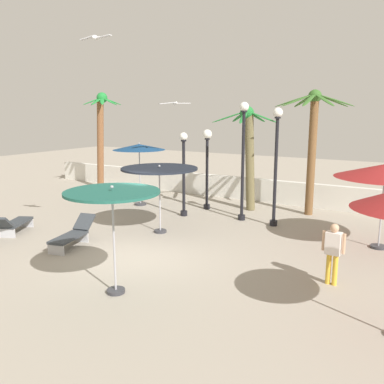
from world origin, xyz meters
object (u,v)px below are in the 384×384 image
object	(u,v)px
palm_tree_0	(313,136)
lounge_chair_0	(73,234)
lamp_post_3	(207,158)
patio_umbrella_3	(159,171)
lamp_post_1	(243,151)
patio_umbrella_1	(112,198)
patio_umbrella_0	(139,148)
palm_tree_1	(249,146)
lamp_post_0	(184,169)
palm_tree_2	(101,130)
lounge_chair_2	(13,223)
guest_0	(333,248)
seagull_1	(96,38)
seagull_0	(175,103)
lamp_post_2	(276,157)

from	to	relation	value
palm_tree_0	lounge_chair_0	world-z (taller)	palm_tree_0
lamp_post_3	lounge_chair_0	world-z (taller)	lamp_post_3
patio_umbrella_3	lamp_post_1	size ratio (longest dim) A/B	0.58
patio_umbrella_1	lounge_chair_0	distance (m)	4.33
patio_umbrella_1	lamp_post_1	xyz separation A→B (m)	(-0.12, 7.49, 0.42)
patio_umbrella_0	palm_tree_1	distance (m)	4.80
lamp_post_0	lounge_chair_0	world-z (taller)	lamp_post_0
palm_tree_2	lounge_chair_0	size ratio (longest dim) A/B	2.63
lounge_chair_2	guest_0	xyz separation A→B (m)	(10.34, 1.31, 0.53)
seagull_1	lamp_post_0	bearing A→B (deg)	91.64
lamp_post_1	lounge_chair_2	xyz separation A→B (m)	(-6.00, -5.75, -2.28)
patio_umbrella_0	patio_umbrella_3	size ratio (longest dim) A/B	1.07
palm_tree_2	lounge_chair_2	world-z (taller)	palm_tree_2
palm_tree_2	seagull_0	bearing A→B (deg)	-24.50
patio_umbrella_0	lamp_post_2	size ratio (longest dim) A/B	0.65
lamp_post_2	lounge_chair_2	bearing A→B (deg)	-142.67
patio_umbrella_0	palm_tree_0	xyz separation A→B (m)	(7.01, 2.13, 0.65)
palm_tree_1	seagull_1	size ratio (longest dim) A/B	4.56
lamp_post_3	lounge_chair_2	distance (m)	7.96
palm_tree_1	lounge_chair_0	xyz separation A→B (m)	(-2.78, -7.30, -2.34)
lamp_post_2	seagull_1	bearing A→B (deg)	-123.79
lamp_post_2	lounge_chair_2	world-z (taller)	lamp_post_2
patio_umbrella_1	lamp_post_2	size ratio (longest dim) A/B	0.59
lounge_chair_0	seagull_0	distance (m)	6.29
patio_umbrella_3	palm_tree_2	distance (m)	9.17
patio_umbrella_3	palm_tree_0	bearing A→B (deg)	53.89
lamp_post_0	lamp_post_2	bearing A→B (deg)	6.89
patio_umbrella_0	lamp_post_3	world-z (taller)	lamp_post_3
patio_umbrella_0	lounge_chair_2	distance (m)	6.29
palm_tree_1	lounge_chair_0	world-z (taller)	palm_tree_1
lamp_post_0	lounge_chair_0	distance (m)	5.31
lamp_post_2	lamp_post_3	bearing A→B (deg)	162.63
patio_umbrella_3	guest_0	bearing A→B (deg)	-13.42
palm_tree_0	lamp_post_1	xyz separation A→B (m)	(-2.01, -2.20, -0.54)
palm_tree_2	seagull_1	bearing A→B (deg)	-46.98
lounge_chair_0	lounge_chair_2	size ratio (longest dim) A/B	1.01
lamp_post_1	seagull_1	xyz separation A→B (m)	(-2.15, -5.37, 3.49)
lamp_post_1	palm_tree_1	bearing A→B (deg)	106.26
lounge_chair_0	seagull_1	bearing A→B (deg)	9.97
patio_umbrella_0	seagull_1	xyz separation A→B (m)	(2.86, -5.44, 3.59)
palm_tree_0	lamp_post_3	distance (m)	4.37
palm_tree_0	seagull_0	world-z (taller)	palm_tree_0
lamp_post_2	seagull_0	size ratio (longest dim) A/B	3.88
patio_umbrella_0	lounge_chair_2	xyz separation A→B (m)	(-0.99, -5.82, -2.18)
lamp_post_1	guest_0	world-z (taller)	lamp_post_1
patio_umbrella_3	lamp_post_2	world-z (taller)	lamp_post_2
lamp_post_0	patio_umbrella_1	bearing A→B (deg)	-70.77
palm_tree_0	lounge_chair_0	xyz separation A→B (m)	(-5.30, -7.77, -2.82)
lounge_chair_2	guest_0	bearing A→B (deg)	7.19
patio_umbrella_1	lamp_post_1	distance (m)	7.50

